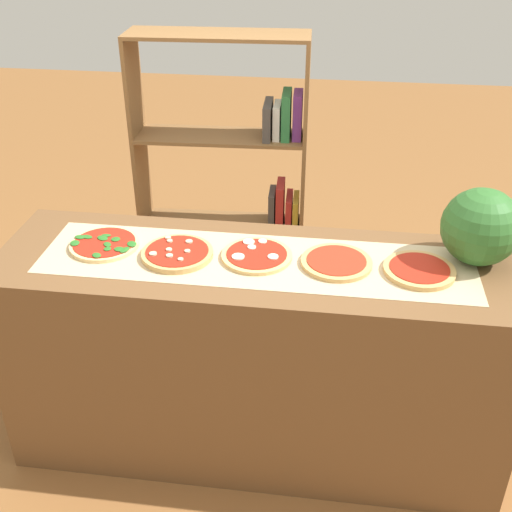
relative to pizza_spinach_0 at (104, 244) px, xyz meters
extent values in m
plane|color=brown|center=(0.60, -0.03, -0.94)|extent=(12.00, 12.00, 0.00)
cube|color=brown|center=(0.60, -0.03, -0.48)|extent=(2.00, 0.61, 0.93)
cube|color=tan|center=(0.60, -0.03, -0.01)|extent=(1.64, 0.40, 0.00)
cylinder|color=#E5C17F|center=(0.00, 0.00, 0.00)|extent=(0.27, 0.27, 0.02)
cylinder|color=#AD2314|center=(0.00, 0.00, 0.01)|extent=(0.24, 0.24, 0.00)
ellipsoid|color=#286B23|center=(0.10, -0.05, 0.01)|extent=(0.04, 0.06, 0.00)
ellipsoid|color=#286B23|center=(-0.01, 0.05, 0.01)|extent=(0.04, 0.03, 0.00)
ellipsoid|color=#286B23|center=(0.03, -0.05, 0.01)|extent=(0.03, 0.03, 0.00)
ellipsoid|color=#286B23|center=(-0.11, -0.03, 0.01)|extent=(0.05, 0.06, 0.00)
ellipsoid|color=#286B23|center=(0.01, -0.10, 0.01)|extent=(0.05, 0.05, 0.00)
ellipsoid|color=#286B23|center=(-0.11, 0.02, 0.01)|extent=(0.05, 0.04, 0.00)
ellipsoid|color=#286B23|center=(0.04, 0.02, 0.01)|extent=(0.05, 0.05, 0.00)
ellipsoid|color=#286B23|center=(0.02, -0.02, 0.01)|extent=(0.05, 0.05, 0.00)
ellipsoid|color=#286B23|center=(0.11, 0.00, 0.01)|extent=(0.06, 0.06, 0.00)
ellipsoid|color=#286B23|center=(0.08, -0.05, 0.01)|extent=(0.05, 0.04, 0.00)
ellipsoid|color=#286B23|center=(-0.02, 0.03, 0.01)|extent=(0.06, 0.05, 0.00)
ellipsoid|color=#286B23|center=(-0.08, 0.03, 0.01)|extent=(0.05, 0.04, 0.00)
cylinder|color=tan|center=(0.30, -0.04, 0.00)|extent=(0.27, 0.27, 0.02)
cylinder|color=#AD2314|center=(0.30, -0.04, 0.01)|extent=(0.24, 0.24, 0.00)
cylinder|color=#C6B28E|center=(0.33, 0.03, 0.02)|extent=(0.03, 0.03, 0.01)
cylinder|color=#C6B28E|center=(0.24, 0.05, 0.02)|extent=(0.02, 0.02, 0.01)
cylinder|color=#C6B28E|center=(0.28, -0.08, 0.02)|extent=(0.03, 0.03, 0.01)
cylinder|color=#C6B28E|center=(0.26, 0.03, 0.02)|extent=(0.02, 0.02, 0.01)
cylinder|color=#C6B28E|center=(0.34, -0.04, 0.02)|extent=(0.02, 0.02, 0.01)
cylinder|color=#C6B28E|center=(0.27, -0.04, 0.02)|extent=(0.02, 0.02, 0.01)
cylinder|color=#C6B28E|center=(0.22, -0.08, 0.02)|extent=(0.03, 0.03, 0.01)
cylinder|color=#C6B28E|center=(0.33, -0.10, 0.02)|extent=(0.02, 0.02, 0.01)
cylinder|color=#DBB26B|center=(0.60, -0.01, 0.00)|extent=(0.27, 0.27, 0.01)
cylinder|color=#AD2314|center=(0.60, -0.01, 0.01)|extent=(0.23, 0.23, 0.00)
cylinder|color=#EFE5CC|center=(0.61, 0.09, 0.01)|extent=(0.03, 0.03, 0.00)
cylinder|color=#EFE5CC|center=(0.58, 0.03, 0.01)|extent=(0.03, 0.03, 0.00)
cylinder|color=#EFE5CC|center=(0.56, 0.07, 0.01)|extent=(0.05, 0.05, 0.00)
cylinder|color=#EFE5CC|center=(0.54, -0.04, 0.01)|extent=(0.05, 0.05, 0.00)
cylinder|color=#EFE5CC|center=(0.67, -0.03, 0.01)|extent=(0.04, 0.04, 0.00)
cylinder|color=tan|center=(0.90, -0.02, 0.00)|extent=(0.27, 0.27, 0.02)
cylinder|color=red|center=(0.90, -0.02, 0.01)|extent=(0.22, 0.22, 0.00)
cylinder|color=tan|center=(1.21, -0.03, 0.00)|extent=(0.26, 0.26, 0.02)
cylinder|color=#AD2314|center=(1.21, -0.03, 0.01)|extent=(0.22, 0.22, 0.00)
sphere|color=#2D6628|center=(1.42, 0.08, 0.13)|extent=(0.29, 0.29, 0.29)
cube|color=brown|center=(0.71, 1.05, -0.17)|extent=(0.03, 0.27, 1.54)
cube|color=brown|center=(-0.16, 1.01, -0.17)|extent=(0.03, 0.27, 1.54)
cube|color=brown|center=(0.27, 1.03, -0.94)|extent=(0.87, 0.31, 0.02)
cube|color=gold|center=(0.68, 1.05, -0.82)|extent=(0.04, 0.21, 0.20)
cube|color=#234799|center=(0.64, 1.05, -0.82)|extent=(0.03, 0.21, 0.22)
cube|color=orange|center=(0.59, 1.04, -0.80)|extent=(0.05, 0.17, 0.25)
cube|color=orange|center=(0.53, 1.04, -0.83)|extent=(0.05, 0.18, 0.19)
cube|color=silver|center=(0.49, 1.04, -0.81)|extent=(0.03, 0.15, 0.23)
cube|color=#753384|center=(0.46, 1.04, -0.84)|extent=(0.04, 0.23, 0.18)
cube|color=silver|center=(0.41, 1.04, -0.82)|extent=(0.04, 0.18, 0.22)
cube|color=brown|center=(0.27, 1.03, -0.43)|extent=(0.87, 0.31, 0.02)
cube|color=gold|center=(0.68, 1.05, -0.33)|extent=(0.04, 0.18, 0.17)
cube|color=#B22823|center=(0.64, 1.05, -0.33)|extent=(0.04, 0.19, 0.18)
cube|color=#B22823|center=(0.59, 1.04, -0.29)|extent=(0.05, 0.18, 0.25)
cube|color=#47423D|center=(0.55, 1.04, -0.32)|extent=(0.04, 0.16, 0.20)
cube|color=brown|center=(0.27, 1.03, 0.08)|extent=(0.87, 0.31, 0.02)
cube|color=#753384|center=(0.67, 1.05, 0.21)|extent=(0.05, 0.15, 0.23)
cube|color=#2D753D|center=(0.61, 1.04, 0.21)|extent=(0.05, 0.19, 0.23)
cube|color=silver|center=(0.57, 1.04, 0.18)|extent=(0.04, 0.17, 0.17)
cube|color=#47423D|center=(0.52, 1.04, 0.18)|extent=(0.05, 0.22, 0.18)
cube|color=brown|center=(0.27, 1.03, 0.59)|extent=(0.87, 0.31, 0.02)
camera|label=1|loc=(0.88, -2.07, 1.23)|focal=44.78mm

